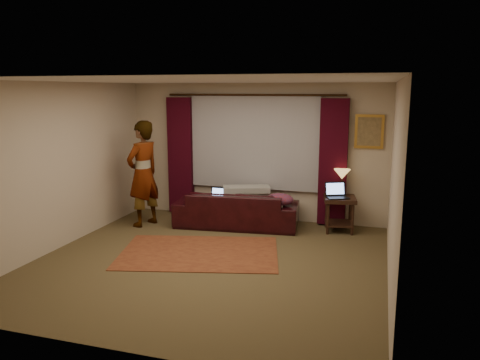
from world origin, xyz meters
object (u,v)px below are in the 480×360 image
object	(u,v)px
laptop_sofa	(218,196)
person	(143,174)
sofa	(237,202)
laptop_table	(338,191)
end_table	(339,214)
tiffany_lamp	(342,182)

from	to	relation	value
laptop_sofa	person	distance (m)	1.43
person	sofa	bearing A→B (deg)	122.96
sofa	laptop_table	world-z (taller)	sofa
sofa	end_table	world-z (taller)	sofa
laptop_sofa	laptop_table	distance (m)	2.13
tiffany_lamp	person	xyz separation A→B (m)	(-3.49, -0.81, 0.11)
sofa	person	size ratio (longest dim) A/B	1.15
laptop_table	sofa	bearing A→B (deg)	159.46
laptop_table	person	size ratio (longest dim) A/B	0.20
laptop_sofa	person	size ratio (longest dim) A/B	0.20
person	end_table	bearing A→B (deg)	118.95
laptop_sofa	end_table	size ratio (longest dim) A/B	0.62
person	laptop_sofa	bearing A→B (deg)	120.16
sofa	laptop_table	xyz separation A→B (m)	(1.80, 0.12, 0.31)
end_table	laptop_sofa	bearing A→B (deg)	-170.15
laptop_table	person	xyz separation A→B (m)	(-3.45, -0.55, 0.21)
sofa	end_table	distance (m)	1.85
sofa	laptop_sofa	bearing A→B (deg)	19.66
end_table	laptop_table	xyz separation A→B (m)	(-0.03, -0.10, 0.44)
sofa	person	distance (m)	1.79
laptop_sofa	person	bearing A→B (deg)	-167.67
laptop_table	person	world-z (taller)	person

